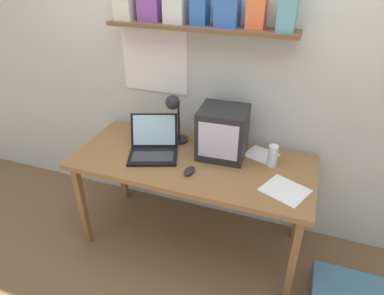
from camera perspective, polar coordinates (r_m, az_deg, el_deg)
ground_plane at (r=2.74m, az=-0.00°, el=-14.79°), size 12.00×12.00×0.00m
back_wall at (r=2.40m, az=3.36°, el=15.06°), size 5.60×0.24×2.60m
corner_desk at (r=2.32m, az=-0.00°, el=-3.43°), size 1.60×0.69×0.71m
crt_monitor at (r=2.28m, az=5.15°, el=2.50°), size 0.33×0.31×0.34m
laptop at (r=2.36m, az=-6.43°, el=0.49°), size 0.42×0.41×0.24m
desk_lamp at (r=2.38m, az=-2.95°, el=6.04°), size 0.13×0.17×0.37m
juice_glass at (r=2.26m, az=13.28°, el=-1.53°), size 0.06×0.06×0.15m
computer_mouse at (r=2.16m, az=-0.45°, el=-3.89°), size 0.07×0.11×0.03m
loose_paper_near_laptop at (r=2.09m, az=15.24°, el=-6.88°), size 0.31×0.30×0.00m
loose_paper_near_monitor at (r=2.39m, az=11.49°, el=-1.19°), size 0.25×0.23×0.00m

